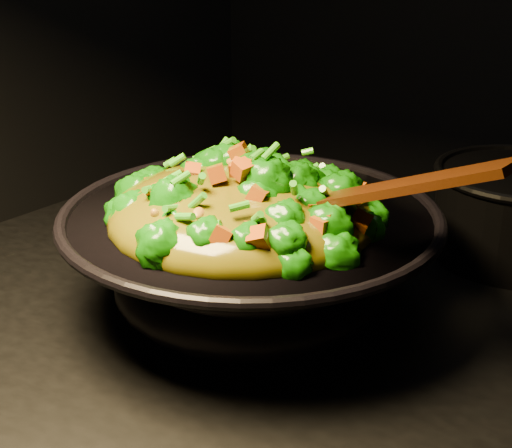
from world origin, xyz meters
The scene contains 3 objects.
wok centered at (-0.12, -0.04, 0.96)m, with size 0.45×0.45×0.13m, color black, non-canonical shape.
stir_fry centered at (-0.11, -0.06, 1.08)m, with size 0.32×0.32×0.11m, color #136307, non-canonical shape.
spatula centered at (0.03, -0.03, 1.08)m, with size 0.35×0.05×0.01m, color #341105.
Camera 1 is at (0.44, -0.70, 1.38)m, focal length 55.00 mm.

